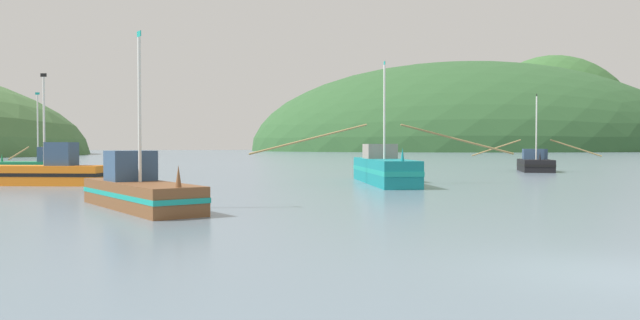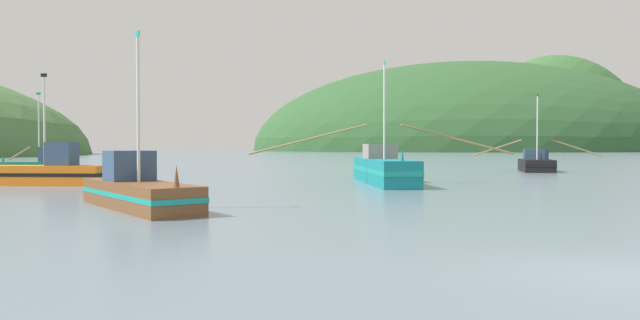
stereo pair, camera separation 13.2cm
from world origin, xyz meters
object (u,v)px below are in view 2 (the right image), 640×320
object	(u,v)px
fishing_boat_teal	(383,169)
fishing_boat_green	(38,165)
fishing_boat_black	(536,164)
fishing_boat_orange	(42,172)
fishing_boat_brown	(137,191)

from	to	relation	value
fishing_boat_teal	fishing_boat_green	distance (m)	31.57
fishing_boat_black	fishing_boat_green	world-z (taller)	fishing_boat_green
fishing_boat_green	fishing_boat_orange	bearing A→B (deg)	114.31
fishing_boat_brown	fishing_boat_green	bearing A→B (deg)	174.76
fishing_boat_teal	fishing_boat_orange	bearing A→B (deg)	-90.17
fishing_boat_black	fishing_boat_green	size ratio (longest dim) A/B	1.08
fishing_boat_black	fishing_boat_green	xyz separation A→B (m)	(-42.52, 6.62, -0.04)
fishing_boat_teal	fishing_boat_green	world-z (taller)	fishing_boat_teal
fishing_boat_brown	fishing_boat_black	bearing A→B (deg)	104.52
fishing_boat_brown	fishing_boat_orange	size ratio (longest dim) A/B	1.01
fishing_boat_teal	fishing_boat_black	xyz separation A→B (m)	(18.09, 13.38, -0.20)
fishing_boat_teal	fishing_boat_brown	bearing A→B (deg)	-41.04
fishing_boat_black	fishing_boat_green	bearing A→B (deg)	-75.28
fishing_boat_teal	fishing_boat_brown	distance (m)	17.78
fishing_boat_orange	fishing_boat_black	size ratio (longest dim) A/B	0.78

